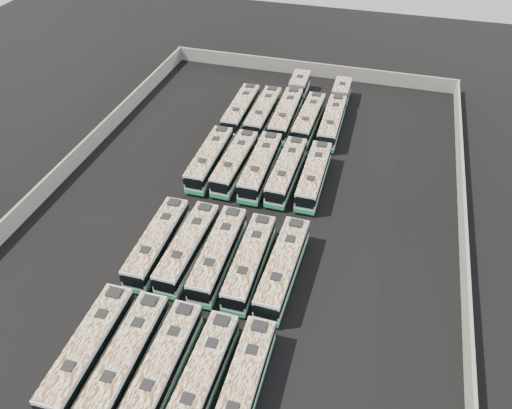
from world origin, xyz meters
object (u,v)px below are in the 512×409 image
bus_midback_far_left (210,159)px  bus_midback_left (235,163)px  bus_front_far_left (89,349)px  bus_midfront_right (250,262)px  bus_midback_right (286,171)px  bus_back_center (291,105)px  bus_front_left (126,359)px  bus_front_right (201,379)px  bus_back_left (263,113)px  bus_front_center (163,367)px  bus_midfront_center (218,254)px  bus_back_right (309,119)px  bus_back_far_right (335,112)px  bus_midfront_far_left (158,243)px  bus_midback_far_right (314,176)px  bus_front_far_right (243,387)px  bus_midfront_left (188,247)px  bus_back_far_left (241,110)px  bus_midfront_far_right (283,268)px  bus_midback_center (261,167)px

bus_midback_far_left → bus_midback_left: 3.12m
bus_front_far_left → bus_midfront_right: (9.34, 12.52, -0.04)m
bus_midback_right → bus_back_center: bus_back_center is taller
bus_front_left → bus_front_right: (6.16, -0.01, -0.05)m
bus_front_right → bus_back_left: bus_back_left is taller
bus_front_center → bus_midfront_center: bus_midfront_center is taller
bus_front_far_left → bus_midback_left: bus_front_far_left is taller
bus_back_right → bus_midback_right: bearing=-89.1°
bus_front_far_left → bus_front_center: (6.16, 0.19, -0.04)m
bus_midfront_center → bus_back_far_right: bus_midfront_center is taller
bus_midfront_far_left → bus_back_right: (9.32, 27.41, -0.02)m
bus_midback_far_right → bus_front_far_right: bearing=-90.5°
bus_midfront_left → bus_back_right: bearing=78.1°
bus_back_right → bus_front_far_left: bearing=-102.0°
bus_midfront_left → bus_back_far_right: (9.34, 30.07, -0.00)m
bus_front_left → bus_back_far_left: (-3.20, 39.66, -0.04)m
bus_midback_far_right → bus_back_far_left: 17.50m
bus_midfront_center → bus_back_far_left: size_ratio=1.02×
bus_midfront_far_right → bus_back_far_right: 30.17m
bus_back_center → bus_back_far_right: 6.28m
bus_front_center → bus_midback_far_right: 27.97m
bus_midback_right → bus_back_far_right: (3.18, 15.35, -0.02)m
bus_midfront_far_left → bus_midback_center: bus_midback_center is taller
bus_midback_far_left → bus_back_far_left: bearing=89.1°
bus_front_far_left → bus_back_center: bearing=80.8°
bus_midfront_far_right → bus_back_right: (-3.12, 27.30, -0.07)m
bus_midback_center → bus_back_right: bearing=75.0°
bus_midback_left → bus_back_far_left: 12.69m
bus_midback_far_left → bus_back_right: size_ratio=1.02×
bus_front_far_left → bus_midback_far_right: (12.47, 27.44, -0.04)m
bus_front_far_left → bus_front_far_right: size_ratio=1.03×
bus_back_left → bus_front_far_left: bearing=-94.4°
bus_front_left → bus_back_left: size_ratio=1.02×
bus_front_far_right → bus_midback_far_right: bearing=89.6°
bus_back_far_right → bus_front_center: bearing=-99.2°
bus_midfront_center → bus_back_left: bearing=95.5°
bus_front_center → bus_back_far_left: 39.97m
bus_front_right → bus_midfront_far_left: bearing=127.6°
bus_front_far_right → bus_back_right: size_ratio=1.00×
bus_midback_center → bus_midback_right: size_ratio=1.03×
bus_midfront_left → bus_midback_center: 15.02m
bus_midback_left → bus_back_right: bearing=64.4°
bus_midback_center → bus_back_center: 15.50m
bus_midfront_far_right → bus_back_right: 27.47m
bus_front_right → bus_back_far_left: (-9.36, 39.66, 0.02)m
bus_back_far_right → bus_front_far_right: bearing=-90.7°
bus_midfront_far_left → bus_midback_left: 15.21m
bus_front_center → bus_midback_right: 27.40m
bus_front_far_right → bus_midfront_right: (-3.14, 12.25, -0.00)m
bus_midfront_center → bus_front_left: bearing=-104.5°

